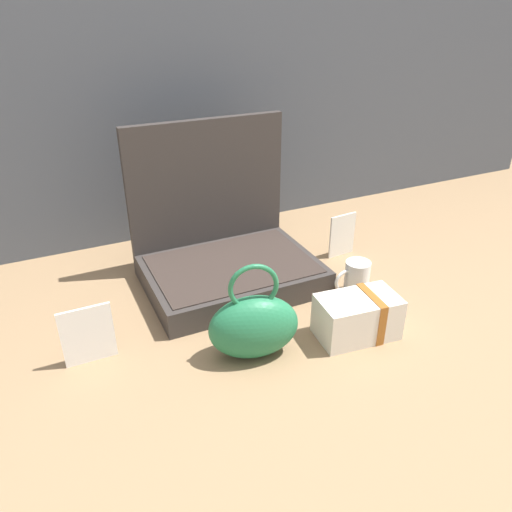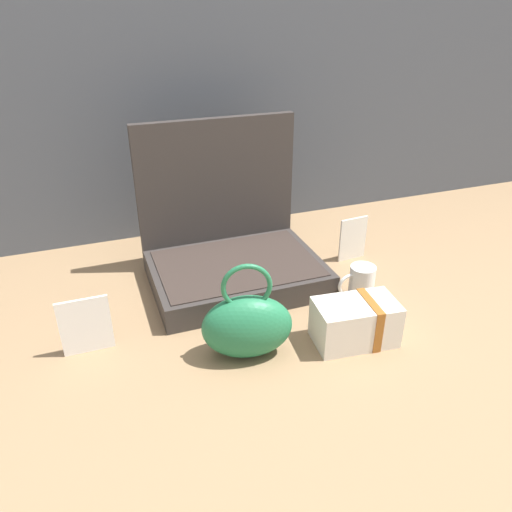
{
  "view_description": "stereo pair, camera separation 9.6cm",
  "coord_description": "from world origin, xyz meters",
  "px_view_note": "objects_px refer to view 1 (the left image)",
  "views": [
    {
      "loc": [
        -0.45,
        -0.98,
        0.73
      ],
      "look_at": [
        0.0,
        -0.02,
        0.17
      ],
      "focal_mm": 34.65,
      "sensor_mm": 36.0,
      "label": 1
    },
    {
      "loc": [
        -0.36,
        -1.01,
        0.73
      ],
      "look_at": [
        0.0,
        -0.02,
        0.17
      ],
      "focal_mm": 34.65,
      "sensor_mm": 36.0,
      "label": 2
    }
  ],
  "objects_px": {
    "teal_pouch_handbag": "(254,325)",
    "coffee_mug": "(356,278)",
    "poster_card_right": "(342,235)",
    "info_card_left": "(88,335)",
    "open_suitcase": "(225,250)",
    "cream_toiletry_bag": "(358,317)"
  },
  "relations": [
    {
      "from": "open_suitcase",
      "to": "cream_toiletry_bag",
      "type": "relative_size",
      "value": 2.32
    },
    {
      "from": "open_suitcase",
      "to": "teal_pouch_handbag",
      "type": "height_order",
      "value": "open_suitcase"
    },
    {
      "from": "cream_toiletry_bag",
      "to": "info_card_left",
      "type": "xyz_separation_m",
      "value": [
        -0.6,
        0.18,
        0.02
      ]
    },
    {
      "from": "teal_pouch_handbag",
      "to": "coffee_mug",
      "type": "distance_m",
      "value": 0.39
    },
    {
      "from": "teal_pouch_handbag",
      "to": "poster_card_right",
      "type": "bearing_deg",
      "value": 35.52
    },
    {
      "from": "open_suitcase",
      "to": "info_card_left",
      "type": "height_order",
      "value": "open_suitcase"
    },
    {
      "from": "teal_pouch_handbag",
      "to": "info_card_left",
      "type": "distance_m",
      "value": 0.37
    },
    {
      "from": "teal_pouch_handbag",
      "to": "poster_card_right",
      "type": "xyz_separation_m",
      "value": [
        0.46,
        0.33,
        -0.01
      ]
    },
    {
      "from": "open_suitcase",
      "to": "info_card_left",
      "type": "xyz_separation_m",
      "value": [
        -0.41,
        -0.21,
        -0.02
      ]
    },
    {
      "from": "info_card_left",
      "to": "poster_card_right",
      "type": "relative_size",
      "value": 1.03
    },
    {
      "from": "teal_pouch_handbag",
      "to": "coffee_mug",
      "type": "relative_size",
      "value": 2.24
    },
    {
      "from": "teal_pouch_handbag",
      "to": "coffee_mug",
      "type": "height_order",
      "value": "teal_pouch_handbag"
    },
    {
      "from": "open_suitcase",
      "to": "teal_pouch_handbag",
      "type": "bearing_deg",
      "value": -101.99
    },
    {
      "from": "info_card_left",
      "to": "open_suitcase",
      "type": "bearing_deg",
      "value": 27.63
    },
    {
      "from": "coffee_mug",
      "to": "info_card_left",
      "type": "distance_m",
      "value": 0.7
    },
    {
      "from": "open_suitcase",
      "to": "cream_toiletry_bag",
      "type": "bearing_deg",
      "value": -64.82
    },
    {
      "from": "teal_pouch_handbag",
      "to": "cream_toiletry_bag",
      "type": "height_order",
      "value": "teal_pouch_handbag"
    },
    {
      "from": "info_card_left",
      "to": "poster_card_right",
      "type": "distance_m",
      "value": 0.82
    },
    {
      "from": "open_suitcase",
      "to": "poster_card_right",
      "type": "bearing_deg",
      "value": -3.6
    },
    {
      "from": "coffee_mug",
      "to": "poster_card_right",
      "type": "xyz_separation_m",
      "value": [
        0.09,
        0.21,
        0.02
      ]
    },
    {
      "from": "info_card_left",
      "to": "poster_card_right",
      "type": "bearing_deg",
      "value": 13.65
    },
    {
      "from": "open_suitcase",
      "to": "cream_toiletry_bag",
      "type": "xyz_separation_m",
      "value": [
        0.18,
        -0.39,
        -0.04
      ]
    }
  ]
}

